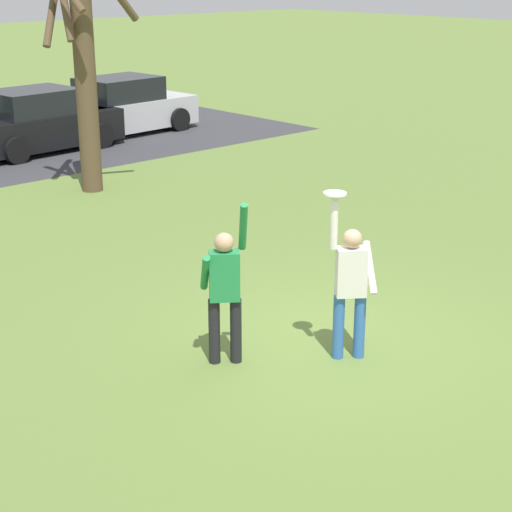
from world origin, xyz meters
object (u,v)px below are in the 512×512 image
parked_car_black (38,123)px  frisbee_disc (335,193)px  person_defender (225,287)px  parked_car_silver (123,108)px  person_catcher (351,283)px  bare_tree_tall (82,46)px

parked_car_black → frisbee_disc: bearing=-108.7°
person_defender → parked_car_silver: (7.59, 13.13, -0.25)m
person_catcher → bare_tree_tall: (2.12, 9.09, 2.04)m
person_catcher → parked_car_silver: person_catcher is taller
person_catcher → frisbee_disc: bearing=0.0°
bare_tree_tall → frisbee_disc: bearing=-104.4°
person_defender → bare_tree_tall: (3.31, 8.16, 2.04)m
person_defender → bare_tree_tall: bearing=105.9°
frisbee_disc → parked_car_silver: frisbee_disc is taller
person_catcher → parked_car_silver: (6.40, 14.06, -0.25)m
parked_car_black → bare_tree_tall: bearing=-109.8°
person_catcher → parked_car_silver: bearing=-76.5°
person_defender → frisbee_disc: (1.02, -0.79, 1.11)m
frisbee_disc → parked_car_black: 13.91m
bare_tree_tall → person_catcher: bearing=-103.1°
person_defender → bare_tree_tall: 9.04m
parked_car_silver → bare_tree_tall: (-4.28, -4.97, 2.29)m
person_defender → parked_car_black: bearing=108.0°
parked_car_black → parked_car_silver: same height
person_catcher → person_defender: person_catcher is taller
person_defender → parked_car_black: person_defender is taller
person_catcher → frisbee_disc: frisbee_disc is taller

